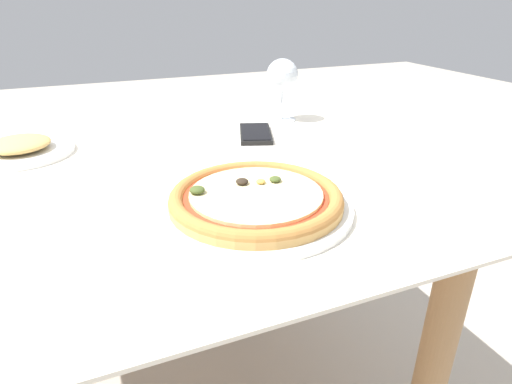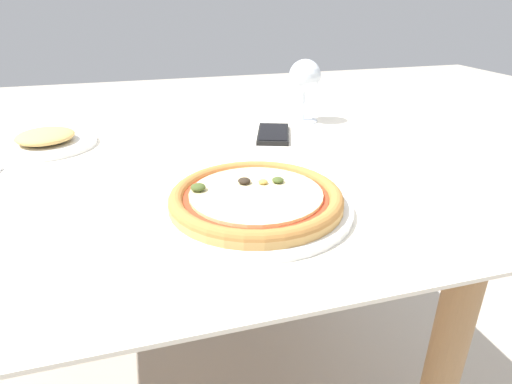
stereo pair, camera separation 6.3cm
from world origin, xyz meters
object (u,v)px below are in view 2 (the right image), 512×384
(pizza_plate, at_px, (256,200))
(side_plate, at_px, (46,140))
(dining_table, at_px, (151,199))
(wine_glass_far_left, at_px, (305,78))
(cell_phone, at_px, (273,134))

(pizza_plate, bearing_deg, side_plate, 130.58)
(dining_table, xyz_separation_m, wine_glass_far_left, (0.40, 0.16, 0.20))
(wine_glass_far_left, xyz_separation_m, side_plate, (-0.60, -0.03, -0.10))
(pizza_plate, bearing_deg, wine_glass_far_left, 60.28)
(dining_table, relative_size, cell_phone, 6.99)
(pizza_plate, relative_size, cell_phone, 1.82)
(wine_glass_far_left, height_order, cell_phone, wine_glass_far_left)
(wine_glass_far_left, bearing_deg, cell_phone, -139.17)
(dining_table, bearing_deg, cell_phone, 11.98)
(dining_table, relative_size, side_plate, 5.44)
(dining_table, relative_size, wine_glass_far_left, 7.23)
(wine_glass_far_left, relative_size, cell_phone, 0.97)
(dining_table, height_order, pizza_plate, pizza_plate)
(side_plate, bearing_deg, cell_phone, -7.44)
(pizza_plate, relative_size, wine_glass_far_left, 1.89)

